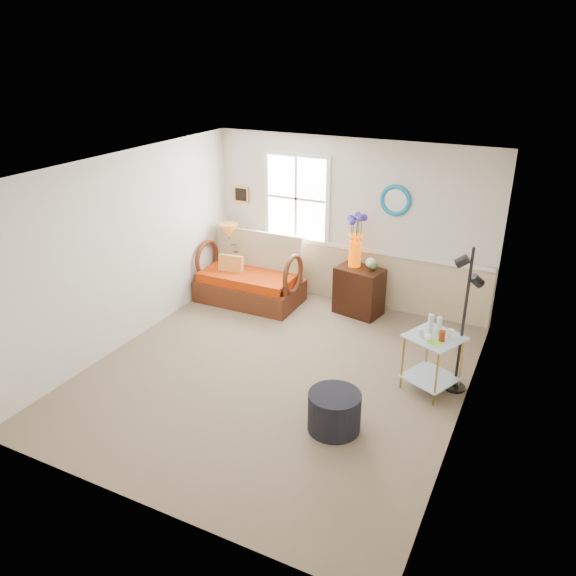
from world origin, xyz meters
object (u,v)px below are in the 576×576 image
at_px(cabinet, 359,291).
at_px(floor_lamp, 464,322).
at_px(ottoman, 334,411).
at_px(loveseat, 249,270).
at_px(side_table, 432,363).
at_px(lamp_stand, 233,272).

distance_m(cabinet, floor_lamp, 2.35).
bearing_deg(floor_lamp, ottoman, -135.05).
xyz_separation_m(floor_lamp, ottoman, (-1.02, -1.38, -0.68)).
bearing_deg(cabinet, loveseat, -157.73).
bearing_deg(side_table, cabinet, 132.65).
bearing_deg(lamp_stand, floor_lamp, -20.01).
distance_m(lamp_stand, cabinet, 2.27).
bearing_deg(side_table, floor_lamp, 29.28).
height_order(cabinet, side_table, cabinet).
bearing_deg(side_table, lamp_stand, 156.62).
xyz_separation_m(loveseat, ottoman, (2.47, -2.50, -0.31)).
relative_size(side_table, ottoman, 1.26).
relative_size(lamp_stand, ottoman, 0.99).
bearing_deg(ottoman, floor_lamp, 53.35).
xyz_separation_m(loveseat, side_table, (3.22, -1.27, -0.17)).
height_order(side_table, ottoman, side_table).
distance_m(loveseat, cabinet, 1.78).
bearing_deg(ottoman, cabinet, 104.59).
distance_m(side_table, ottoman, 1.44).
distance_m(loveseat, ottoman, 3.53).
bearing_deg(cabinet, floor_lamp, -28.38).
relative_size(loveseat, floor_lamp, 0.90).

